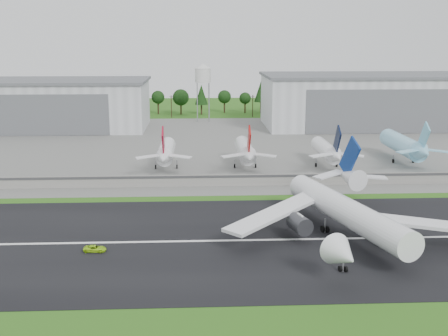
{
  "coord_description": "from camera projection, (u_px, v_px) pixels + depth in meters",
  "views": [
    {
      "loc": [
        -7.95,
        -102.8,
        42.39
      ],
      "look_at": [
        -1.17,
        40.0,
        9.0
      ],
      "focal_mm": 45.0,
      "sensor_mm": 36.0,
      "label": 1
    }
  ],
  "objects": [
    {
      "name": "runway_centerline",
      "position": [
        236.0,
        240.0,
        119.71
      ],
      "size": [
        220.0,
        1.0,
        0.02
      ],
      "primitive_type": "cube",
      "color": "white",
      "rests_on": "runway"
    },
    {
      "name": "treeline",
      "position": [
        211.0,
        114.0,
        319.13
      ],
      "size": [
        320.0,
        16.0,
        22.0
      ],
      "primitive_type": null,
      "color": "black",
      "rests_on": "ground"
    },
    {
      "name": "hangar_east",
      "position": [
        369.0,
        100.0,
        271.01
      ],
      "size": [
        102.0,
        47.0,
        25.2
      ],
      "color": "silver",
      "rests_on": "ground"
    },
    {
      "name": "parked_jet_red_b",
      "position": [
        246.0,
        151.0,
        183.43
      ],
      "size": [
        7.36,
        31.29,
        16.54
      ],
      "color": "silver",
      "rests_on": "ground"
    },
    {
      "name": "parked_jet_skyblue",
      "position": [
        406.0,
        146.0,
        190.82
      ],
      "size": [
        7.36,
        37.29,
        16.96
      ],
      "color": "#8CD3F3",
      "rests_on": "ground"
    },
    {
      "name": "parked_jet_red_a",
      "position": [
        166.0,
        152.0,
        182.23
      ],
      "size": [
        7.36,
        31.29,
        16.43
      ],
      "color": "white",
      "rests_on": "ground"
    },
    {
      "name": "main_airliner",
      "position": [
        346.0,
        218.0,
        119.29
      ],
      "size": [
        55.1,
        58.29,
        18.17
      ],
      "rotation": [
        0.0,
        0.0,
        3.42
      ],
      "color": "white",
      "rests_on": "runway"
    },
    {
      "name": "utility_poles",
      "position": [
        212.0,
        117.0,
        304.54
      ],
      "size": [
        230.0,
        3.0,
        12.0
      ],
      "primitive_type": null,
      "color": "black",
      "rests_on": "ground"
    },
    {
      "name": "runway",
      "position": [
        236.0,
        241.0,
        119.72
      ],
      "size": [
        320.0,
        60.0,
        0.1
      ],
      "primitive_type": "cube",
      "color": "black",
      "rests_on": "ground"
    },
    {
      "name": "apron",
      "position": [
        218.0,
        145.0,
        226.72
      ],
      "size": [
        320.0,
        150.0,
        0.1
      ],
      "primitive_type": "cube",
      "color": "slate",
      "rests_on": "ground"
    },
    {
      "name": "water_tower",
      "position": [
        203.0,
        73.0,
        284.14
      ],
      "size": [
        8.4,
        8.4,
        29.4
      ],
      "color": "#99999E",
      "rests_on": "ground"
    },
    {
      "name": "parked_jet_navy",
      "position": [
        328.0,
        151.0,
        184.69
      ],
      "size": [
        7.36,
        31.29,
        16.35
      ],
      "color": "white",
      "rests_on": "ground"
    },
    {
      "name": "hangar_west",
      "position": [
        44.0,
        104.0,
        264.08
      ],
      "size": [
        97.0,
        44.0,
        23.2
      ],
      "color": "silver",
      "rests_on": "ground"
    },
    {
      "name": "ground",
      "position": [
        240.0,
        259.0,
        110.0
      ],
      "size": [
        600.0,
        600.0,
        0.0
      ],
      "primitive_type": "plane",
      "color": "#265F16",
      "rests_on": "ground"
    },
    {
      "name": "ground_vehicle",
      "position": [
        95.0,
        249.0,
        113.37
      ],
      "size": [
        4.71,
        2.43,
        1.27
      ],
      "primitive_type": "imported",
      "rotation": [
        0.0,
        0.0,
        1.5
      ],
      "color": "#A7E11A",
      "rests_on": "runway"
    },
    {
      "name": "blast_fence",
      "position": [
        226.0,
        180.0,
        163.08
      ],
      "size": [
        240.0,
        0.61,
        3.5
      ],
      "color": "gray",
      "rests_on": "ground"
    }
  ]
}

